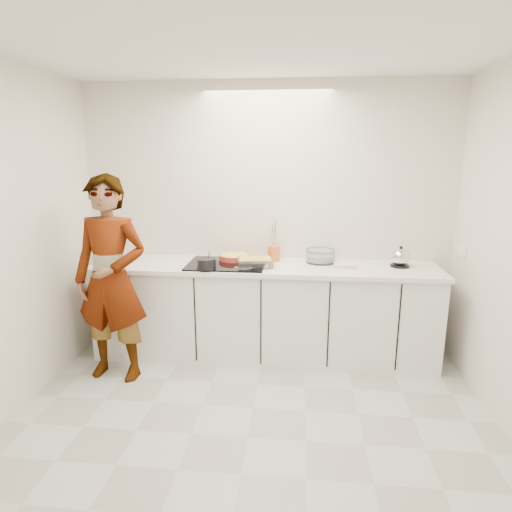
# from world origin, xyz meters

# --- Properties ---
(floor) EXTENTS (3.60, 3.20, 0.00)m
(floor) POSITION_xyz_m (0.00, 0.00, 0.00)
(floor) COLOR #B9B9B8
(floor) RESTS_ON ground
(ceiling) EXTENTS (3.60, 3.20, 0.00)m
(ceiling) POSITION_xyz_m (0.00, 0.00, 2.60)
(ceiling) COLOR white
(ceiling) RESTS_ON wall_back
(wall_back) EXTENTS (3.60, 0.00, 2.60)m
(wall_back) POSITION_xyz_m (0.00, 1.60, 1.30)
(wall_back) COLOR silver
(wall_back) RESTS_ON ground
(wall_front) EXTENTS (3.60, 0.00, 2.60)m
(wall_front) POSITION_xyz_m (0.00, -1.60, 1.30)
(wall_front) COLOR silver
(wall_front) RESTS_ON ground
(base_cabinets) EXTENTS (3.20, 0.58, 0.87)m
(base_cabinets) POSITION_xyz_m (0.00, 1.28, 0.43)
(base_cabinets) COLOR white
(base_cabinets) RESTS_ON floor
(countertop) EXTENTS (3.24, 0.64, 0.04)m
(countertop) POSITION_xyz_m (0.00, 1.28, 0.89)
(countertop) COLOR white
(countertop) RESTS_ON base_cabinets
(hob) EXTENTS (0.72, 0.54, 0.01)m
(hob) POSITION_xyz_m (-0.35, 1.26, 0.92)
(hob) COLOR black
(hob) RESTS_ON countertop
(tart_dish) EXTENTS (0.40, 0.40, 0.05)m
(tart_dish) POSITION_xyz_m (-0.30, 1.41, 0.95)
(tart_dish) COLOR red
(tart_dish) RESTS_ON hob
(saucepan) EXTENTS (0.20, 0.20, 0.16)m
(saucepan) POSITION_xyz_m (-0.50, 1.04, 0.97)
(saucepan) COLOR black
(saucepan) RESTS_ON hob
(baking_dish) EXTENTS (0.35, 0.28, 0.06)m
(baking_dish) POSITION_xyz_m (-0.08, 1.23, 0.96)
(baking_dish) COLOR silver
(baking_dish) RESTS_ON hob
(mixing_bowl) EXTENTS (0.32, 0.32, 0.13)m
(mixing_bowl) POSITION_xyz_m (0.53, 1.43, 0.97)
(mixing_bowl) COLOR silver
(mixing_bowl) RESTS_ON countertop
(tea_towel) EXTENTS (0.20, 0.14, 0.03)m
(tea_towel) POSITION_xyz_m (0.75, 1.28, 0.93)
(tea_towel) COLOR white
(tea_towel) RESTS_ON countertop
(kettle) EXTENTS (0.18, 0.18, 0.20)m
(kettle) POSITION_xyz_m (1.25, 1.35, 0.99)
(kettle) COLOR black
(kettle) RESTS_ON countertop
(utensil_crock) EXTENTS (0.14, 0.14, 0.15)m
(utensil_crock) POSITION_xyz_m (0.08, 1.47, 0.98)
(utensil_crock) COLOR orange
(utensil_crock) RESTS_ON countertop
(cook) EXTENTS (0.68, 0.48, 1.77)m
(cook) POSITION_xyz_m (-1.26, 0.76, 0.88)
(cook) COLOR white
(cook) RESTS_ON floor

